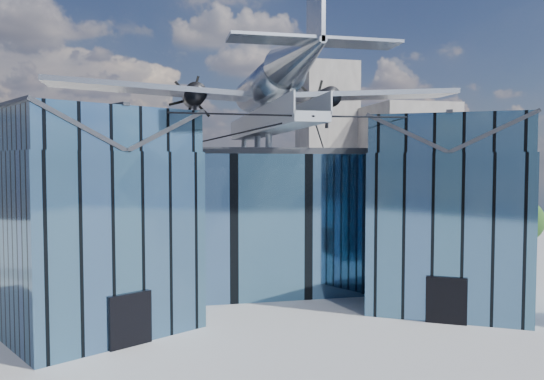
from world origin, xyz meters
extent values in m
plane|color=gray|center=(0.00, 0.00, 0.00)|extent=(120.00, 120.00, 0.00)
cube|color=teal|center=(0.00, 9.00, 4.75)|extent=(28.00, 14.00, 9.50)
cube|color=#292C32|center=(0.00, 9.00, 9.70)|extent=(28.00, 14.00, 0.40)
cube|color=teal|center=(-10.50, -1.00, 4.75)|extent=(11.79, 11.43, 9.50)
cube|color=teal|center=(-10.50, -1.00, 10.60)|extent=(11.56, 11.20, 2.20)
cube|color=#292C32|center=(-12.45, -2.12, 10.60)|extent=(7.98, 9.23, 2.40)
cube|color=#292C32|center=(-8.55, 0.12, 10.60)|extent=(7.98, 9.23, 2.40)
cube|color=#292C32|center=(-10.50, -1.00, 11.75)|extent=(4.30, 7.10, 0.18)
cube|color=black|center=(-8.48, -4.51, 1.30)|extent=(2.03, 1.32, 2.60)
cube|color=black|center=(-6.60, 1.25, 4.75)|extent=(0.34, 0.34, 9.50)
cube|color=teal|center=(10.50, -1.00, 4.75)|extent=(11.79, 11.43, 9.50)
cube|color=teal|center=(10.50, -1.00, 10.60)|extent=(11.56, 11.20, 2.20)
cube|color=#292C32|center=(8.55, 0.12, 10.60)|extent=(7.98, 9.23, 2.40)
cube|color=#292C32|center=(12.45, -2.12, 10.60)|extent=(7.98, 9.23, 2.40)
cube|color=#292C32|center=(10.50, -1.00, 11.75)|extent=(4.30, 7.10, 0.18)
cube|color=black|center=(8.48, -4.51, 1.30)|extent=(2.03, 1.32, 2.60)
cube|color=black|center=(6.60, 1.25, 4.75)|extent=(0.34, 0.34, 9.50)
cube|color=#999EA6|center=(0.00, 3.50, 11.10)|extent=(1.80, 21.00, 0.50)
cube|color=#999EA6|center=(-0.90, 3.50, 11.75)|extent=(0.08, 21.00, 1.10)
cube|color=#999EA6|center=(0.90, 3.50, 11.75)|extent=(0.08, 21.00, 1.10)
cylinder|color=#999EA6|center=(0.00, 13.00, 10.43)|extent=(0.44, 0.44, 1.35)
cylinder|color=#999EA6|center=(0.00, 7.00, 10.43)|extent=(0.44, 0.44, 1.35)
cylinder|color=#999EA6|center=(0.00, 3.00, 10.43)|extent=(0.44, 0.44, 1.35)
cylinder|color=#999EA6|center=(0.00, 4.00, 12.05)|extent=(0.70, 0.70, 1.40)
cylinder|color=black|center=(-5.25, -4.00, 11.40)|extent=(10.55, 6.08, 0.69)
cylinder|color=black|center=(5.25, -4.00, 11.40)|extent=(10.55, 6.08, 0.69)
cylinder|color=black|center=(-3.00, 1.50, 10.55)|extent=(6.09, 17.04, 1.19)
cylinder|color=black|center=(3.00, 1.50, 10.55)|extent=(6.09, 17.04, 1.19)
cylinder|color=#A4A9B1|center=(0.00, 4.00, 14.00)|extent=(2.50, 11.00, 2.50)
sphere|color=#A4A9B1|center=(0.00, 9.50, 14.00)|extent=(2.50, 2.50, 2.50)
cube|color=black|center=(0.00, 8.50, 14.69)|extent=(1.60, 1.40, 0.50)
cone|color=#A4A9B1|center=(0.00, -5.00, 14.30)|extent=(2.50, 7.00, 2.50)
cube|color=#A4A9B1|center=(0.00, -7.30, 15.90)|extent=(0.18, 2.40, 3.40)
cube|color=#A4A9B1|center=(0.00, -7.20, 14.50)|extent=(8.00, 1.80, 0.14)
cube|color=#A4A9B1|center=(-7.00, 5.00, 13.70)|extent=(14.00, 3.20, 1.08)
cylinder|color=black|center=(-4.60, 5.60, 13.45)|extent=(1.44, 3.20, 1.44)
cone|color=black|center=(-4.60, 7.40, 13.45)|extent=(0.70, 0.70, 0.70)
cube|color=black|center=(-4.60, 7.55, 13.45)|extent=(1.05, 0.06, 3.33)
cube|color=black|center=(-4.60, 7.55, 13.45)|extent=(2.53, 0.06, 2.53)
cube|color=black|center=(-4.60, 7.55, 13.45)|extent=(3.33, 0.06, 1.05)
cylinder|color=black|center=(-4.60, 5.00, 12.22)|extent=(0.24, 0.24, 1.75)
cube|color=#A4A9B1|center=(7.00, 5.00, 13.70)|extent=(14.00, 3.20, 1.08)
cylinder|color=black|center=(4.60, 5.60, 13.45)|extent=(1.44, 3.20, 1.44)
cone|color=black|center=(4.60, 7.40, 13.45)|extent=(0.70, 0.70, 0.70)
cube|color=black|center=(4.60, 7.55, 13.45)|extent=(1.05, 0.06, 3.33)
cube|color=black|center=(4.60, 7.55, 13.45)|extent=(2.53, 0.06, 2.53)
cube|color=black|center=(4.60, 7.55, 13.45)|extent=(3.33, 0.06, 1.05)
cylinder|color=black|center=(4.60, 5.00, 12.22)|extent=(0.24, 0.24, 1.75)
cube|color=gray|center=(32.00, 48.00, 9.00)|extent=(12.00, 14.00, 18.00)
cube|color=gray|center=(-20.00, 55.00, 7.00)|extent=(14.00, 10.00, 14.00)
cube|color=gray|center=(22.00, 58.00, 13.00)|extent=(9.00, 9.00, 26.00)
cylinder|color=#342515|center=(23.60, 9.03, 1.41)|extent=(0.52, 0.52, 2.83)
sphere|color=#224518|center=(23.60, 9.03, 3.93)|extent=(4.88, 4.88, 3.69)
camera|label=1|loc=(-7.15, -30.76, 8.96)|focal=35.00mm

